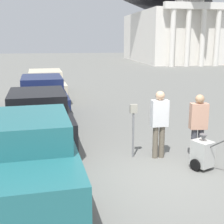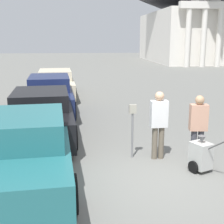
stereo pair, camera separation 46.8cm
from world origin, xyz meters
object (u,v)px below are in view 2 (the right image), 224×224
(parked_car_teal, at_px, (25,150))
(parking_meter, at_px, (133,121))
(parked_car_cream, at_px, (56,84))
(person_supervisor, at_px, (198,125))
(church, at_px, (186,15))
(equipment_cart, at_px, (201,155))
(parked_car_navy, at_px, (50,95))
(parked_car_black, at_px, (42,114))
(person_worker, at_px, (159,121))

(parked_car_teal, distance_m, parking_meter, 2.71)
(parked_car_cream, height_order, person_supervisor, person_supervisor)
(parked_car_teal, relative_size, parked_car_cream, 0.91)
(parked_car_teal, distance_m, church, 37.56)
(equipment_cart, bearing_deg, parked_car_navy, 98.26)
(church, bearing_deg, person_supervisor, -108.67)
(parked_car_black, distance_m, church, 34.65)
(parked_car_teal, distance_m, parked_car_cream, 10.10)
(parked_car_cream, relative_size, church, 0.22)
(parked_car_black, relative_size, church, 0.21)
(parked_car_black, distance_m, person_worker, 3.89)
(parked_car_teal, xyz_separation_m, parked_car_black, (-0.00, 3.25, -0.01))
(person_worker, bearing_deg, parked_car_cream, -73.10)
(parked_car_black, bearing_deg, person_worker, -40.52)
(person_worker, distance_m, person_supervisor, 0.95)
(church, bearing_deg, parked_car_teal, -114.21)
(parked_car_cream, height_order, parking_meter, parked_car_cream)
(parked_car_teal, height_order, person_worker, person_worker)
(parked_car_black, distance_m, person_supervisor, 4.80)
(church, bearing_deg, parked_car_navy, -119.06)
(parked_car_cream, distance_m, church, 28.77)
(parking_meter, bearing_deg, church, 68.74)
(person_supervisor, xyz_separation_m, church, (11.26, 33.31, 4.89))
(parked_car_black, bearing_deg, parking_meter, -45.08)
(parked_car_teal, height_order, church, church)
(parked_car_navy, height_order, equipment_cart, parked_car_navy)
(person_worker, height_order, equipment_cart, person_worker)
(parked_car_black, xyz_separation_m, parked_car_cream, (0.00, 6.85, -0.03))
(parking_meter, bearing_deg, parked_car_navy, 114.60)
(parked_car_cream, bearing_deg, parking_meter, -78.33)
(person_worker, height_order, church, church)
(parking_meter, bearing_deg, parked_car_teal, -156.61)
(parked_car_cream, relative_size, equipment_cart, 5.39)
(parked_car_cream, xyz_separation_m, person_supervisor, (4.00, -9.48, 0.29))
(person_worker, bearing_deg, person_supervisor, 159.79)
(parked_car_black, bearing_deg, parked_car_cream, 86.36)
(parked_car_navy, bearing_deg, parked_car_cream, 86.36)
(parking_meter, bearing_deg, equipment_cart, -35.92)
(parked_car_black, height_order, church, church)
(parked_car_teal, relative_size, church, 0.20)
(parked_car_navy, bearing_deg, parked_car_black, -93.64)
(church, bearing_deg, equipment_cart, -108.58)
(parked_car_black, xyz_separation_m, equipment_cart, (3.87, -3.20, -0.29))
(parking_meter, xyz_separation_m, church, (12.79, 32.86, 4.87))
(person_worker, relative_size, person_supervisor, 1.04)
(parked_car_black, distance_m, parked_car_cream, 6.85)
(parked_car_cream, bearing_deg, parked_car_navy, -93.64)
(person_supervisor, bearing_deg, parked_car_navy, -48.99)
(parked_car_teal, relative_size, person_worker, 2.85)
(church, bearing_deg, parked_car_cream, -122.64)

